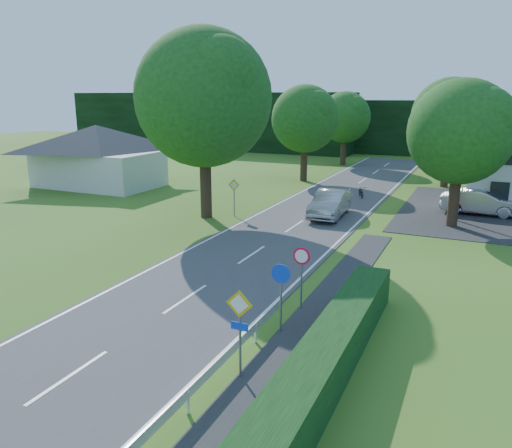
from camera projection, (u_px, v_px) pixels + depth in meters
The scene contains 23 objects.
road at pixel (268, 244), 26.14m from camera, with size 7.00×80.00×0.04m, color #3E3D40.
line_edge_left at pixel (214, 237), 27.43m from camera, with size 0.12×80.00×0.01m, color white.
line_edge_right at pixel (328, 252), 24.83m from camera, with size 0.12×80.00×0.01m, color white.
line_centre at pixel (268, 244), 26.13m from camera, with size 0.12×80.00×0.01m, color white, non-canonical shape.
tree_main at pixel (204, 125), 30.62m from camera, with size 9.40×9.40×11.64m, color #194715, non-canonical shape.
tree_left_far at pixel (304, 133), 44.70m from camera, with size 7.00×7.00×8.58m, color #194715, non-canonical shape.
tree_right_far at pixel (449, 133), 41.59m from camera, with size 7.40×7.40×9.09m, color #194715, non-canonical shape.
tree_left_back at pixel (344, 129), 55.14m from camera, with size 6.60×6.60×8.07m, color #194715, non-canonical shape.
tree_right_back at pixel (443, 135), 49.23m from camera, with size 6.20×6.20×7.56m, color #194715, non-canonical shape.
tree_right_mid at pixel (458, 154), 28.71m from camera, with size 7.00×7.00×8.58m, color #194715, non-canonical shape.
treeline_left at pixel (205, 121), 73.39m from camera, with size 44.00×6.00×8.00m, color black.
treeline_right at pixel (470, 129), 62.60m from camera, with size 30.00×5.00×7.00m, color black.
bungalow_left at pixel (98, 155), 42.30m from camera, with size 11.00×6.50×5.20m.
streetlight at pixel (453, 148), 30.61m from camera, with size 2.03×0.18×8.00m.
sign_priority_right at pixel (240, 318), 13.37m from camera, with size 0.78×0.09×2.59m.
sign_roundabout at pixel (281, 285), 16.05m from camera, with size 0.64×0.08×2.37m.
sign_speed_limit at pixel (302, 263), 17.78m from camera, with size 0.64×0.11×2.37m.
sign_priority_left at pixel (234, 190), 31.91m from camera, with size 0.78×0.09×2.44m.
moving_car at pixel (330, 204), 31.89m from camera, with size 1.78×5.11×1.68m, color #A4A4A8.
motorcycle at pixel (361, 192), 38.04m from camera, with size 0.57×1.65×0.87m, color black.
parked_car_red at pixel (492, 200), 32.84m from camera, with size 2.00×4.98×1.70m, color maroon.
parked_car_silver_a at pixel (480, 202), 32.48m from camera, with size 1.72×4.94×1.63m, color #AFB0B4.
parasol at pixel (490, 200), 32.47m from camera, with size 2.07×2.11×1.90m, color #B30E17.
Camera 1 is at (9.81, -3.05, 7.57)m, focal length 35.00 mm.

